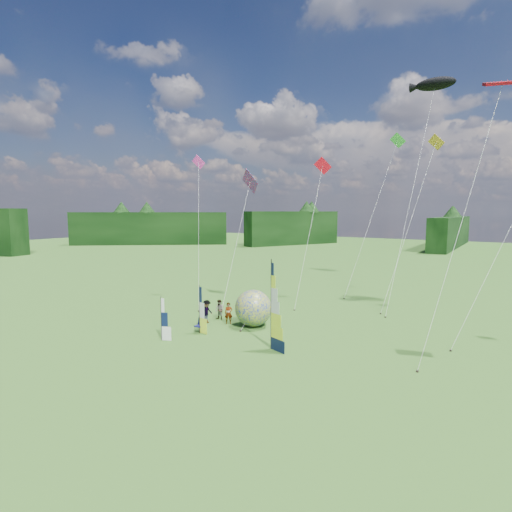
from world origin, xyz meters
The scene contains 19 objects.
ground centered at (0.00, 0.00, 0.00)m, with size 220.00×220.00×0.00m, color #527F30.
treeline_ring centered at (0.00, 0.00, 4.00)m, with size 210.00×210.00×8.00m, color #1B3E14, non-canonical shape.
feather_banner_main centered at (1.30, 2.21, 2.70)m, with size 1.45×0.10×5.41m, color #0C173A, non-canonical shape.
side_banner_left centered at (-4.60, 2.27, 1.65)m, with size 0.92×0.10×3.30m, color #ECFE31, non-canonical shape.
side_banner_far centered at (-5.58, -0.40, 1.42)m, with size 0.86×0.10×2.85m, color white, non-canonical shape.
bol_inflatable centered at (-2.36, 5.70, 1.37)m, with size 2.74×2.74×2.74m, color navy.
spectator_a centered at (-4.28, 5.19, 0.82)m, with size 0.60×0.39×1.64m, color #66594C.
spectator_b centered at (-5.55, 5.69, 0.80)m, with size 0.77×0.38×1.59m, color #66594C.
spectator_c centered at (-5.81, 4.44, 0.89)m, with size 1.15×0.43×1.78m, color #66594C.
spectator_d centered at (-3.23, 7.25, 0.88)m, with size 1.03×0.42×1.76m, color #66594C.
camp_chair centered at (-4.78, 2.40, 0.50)m, with size 0.58×0.58×1.00m, color #12134E, non-canonical shape.
kite_whale centered at (5.64, 19.20, 11.32)m, with size 4.58×14.99×22.64m, color black, non-canonical shape.
kite_rainbow_delta centered at (-9.13, 13.03, 6.98)m, with size 7.07×12.67×13.95m, color #DE0001, non-canonical shape.
kite_parafoil centered at (11.06, 6.80, 9.03)m, with size 6.77×10.89×18.07m, color red, non-canonical shape.
small_kite_red centered at (-2.51, 15.32, 7.25)m, with size 3.87×10.43×14.49m, color red, non-canonical shape.
small_kite_orange centered at (5.77, 17.93, 7.99)m, with size 4.96×9.46×15.98m, color yellow, non-canonical shape.
small_kite_yellow centered at (12.95, 11.55, 7.09)m, with size 6.82×9.68×14.18m, color gold, non-canonical shape.
small_kite_pink centered at (-11.31, 9.86, 7.35)m, with size 7.72×8.69×14.71m, color #F035AD, non-canonical shape.
small_kite_green centered at (0.78, 23.63, 8.95)m, with size 4.74×13.31×17.90m, color green, non-canonical shape.
Camera 1 is at (13.76, -18.34, 8.48)m, focal length 28.00 mm.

